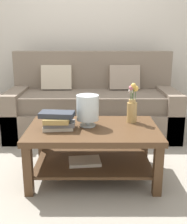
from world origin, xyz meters
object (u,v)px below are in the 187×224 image
at_px(couch, 93,106).
at_px(coffee_table, 93,141).
at_px(book_stack_main, 58,120).
at_px(glass_hurricane_vase, 88,108).
at_px(flower_pitcher, 133,106).

xyz_separation_m(couch, coffee_table, (0.01, -1.24, -0.02)).
relative_size(book_stack_main, glass_hurricane_vase, 1.09).
bearing_deg(coffee_table, glass_hurricane_vase, 134.43).
bearing_deg(couch, coffee_table, -89.64).
xyz_separation_m(couch, book_stack_main, (-0.29, -1.28, 0.19)).
relative_size(coffee_table, flower_pitcher, 3.08).
bearing_deg(flower_pitcher, coffee_table, -156.12).
distance_m(glass_hurricane_vase, flower_pitcher, 0.42).
height_order(couch, coffee_table, couch).
xyz_separation_m(couch, glass_hurricane_vase, (-0.04, -1.19, 0.27)).
bearing_deg(flower_pitcher, couch, 108.99).
distance_m(couch, book_stack_main, 1.32).
bearing_deg(book_stack_main, coffee_table, 7.13).
bearing_deg(coffee_table, flower_pitcher, 23.88).
xyz_separation_m(couch, flower_pitcher, (0.37, -1.08, 0.27)).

